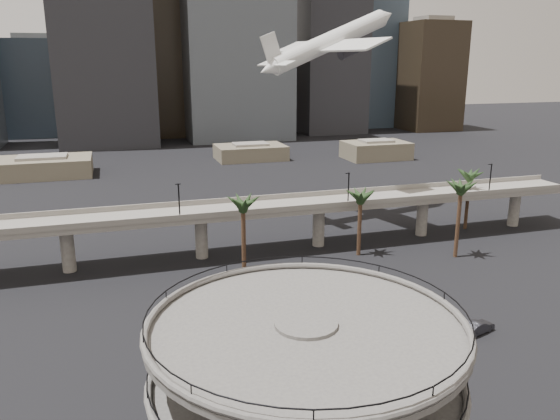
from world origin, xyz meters
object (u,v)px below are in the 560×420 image
object	(u,v)px
overpass	(262,213)
car_a	(312,379)
airborne_jet	(330,42)
car_b	(478,327)
parking_ramp	(305,404)

from	to	relation	value
overpass	car_a	size ratio (longest dim) A/B	31.73
overpass	car_a	xyz separation A→B (m)	(-6.25, -42.73, -6.64)
airborne_jet	car_b	size ratio (longest dim) A/B	6.96
parking_ramp	car_b	xyz separation A→B (m)	(31.03, 20.86, -9.02)
airborne_jet	car_a	distance (m)	75.29
overpass	car_a	distance (m)	43.69
parking_ramp	car_b	world-z (taller)	parking_ramp
overpass	car_a	bearing A→B (deg)	-98.33
overpass	parking_ramp	bearing A→B (deg)	-102.43
parking_ramp	airborne_jet	bearing A→B (deg)	66.93
parking_ramp	overpass	xyz separation A→B (m)	(13.00, 59.00, -2.50)
overpass	car_b	world-z (taller)	overpass
airborne_jet	car_a	bearing A→B (deg)	-128.71
parking_ramp	car_a	xyz separation A→B (m)	(6.75, 16.27, -9.14)
parking_ramp	airborne_jet	xyz separation A→B (m)	(32.67, 76.72, 27.49)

